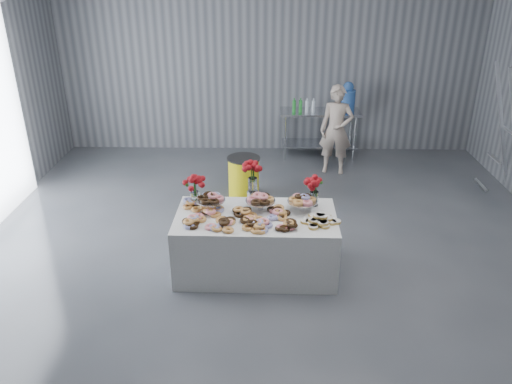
% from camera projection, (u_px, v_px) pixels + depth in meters
% --- Properties ---
extents(ground, '(9.00, 9.00, 0.00)m').
position_uv_depth(ground, '(269.00, 274.00, 6.09)').
color(ground, '#3D3F45').
rests_on(ground, ground).
extents(room_walls, '(8.04, 9.04, 4.02)m').
position_uv_depth(room_walls, '(245.00, 52.00, 5.04)').
color(room_walls, slate).
rests_on(room_walls, ground).
extents(display_table, '(1.91, 1.02, 0.75)m').
position_uv_depth(display_table, '(256.00, 243.00, 6.03)').
color(display_table, white).
rests_on(display_table, ground).
extents(prep_table, '(1.50, 0.60, 0.90)m').
position_uv_depth(prep_table, '(319.00, 125.00, 9.52)').
color(prep_table, silver).
rests_on(prep_table, ground).
extents(donut_mounds, '(1.81, 0.82, 0.09)m').
position_uv_depth(donut_mounds, '(256.00, 214.00, 5.81)').
color(donut_mounds, '#E49253').
rests_on(donut_mounds, display_table).
extents(cake_stand_left, '(0.36, 0.36, 0.17)m').
position_uv_depth(cake_stand_left, '(210.00, 199.00, 5.96)').
color(cake_stand_left, silver).
rests_on(cake_stand_left, display_table).
extents(cake_stand_mid, '(0.36, 0.36, 0.17)m').
position_uv_depth(cake_stand_mid, '(260.00, 199.00, 5.95)').
color(cake_stand_mid, silver).
rests_on(cake_stand_mid, display_table).
extents(cake_stand_right, '(0.36, 0.36, 0.17)m').
position_uv_depth(cake_stand_right, '(302.00, 200.00, 5.93)').
color(cake_stand_right, silver).
rests_on(cake_stand_right, display_table).
extents(danish_pile, '(0.48, 0.48, 0.11)m').
position_uv_depth(danish_pile, '(321.00, 218.00, 5.69)').
color(danish_pile, white).
rests_on(danish_pile, display_table).
extents(bouquet_left, '(0.26, 0.26, 0.42)m').
position_uv_depth(bouquet_left, '(194.00, 183.00, 5.99)').
color(bouquet_left, white).
rests_on(bouquet_left, display_table).
extents(bouquet_right, '(0.26, 0.26, 0.42)m').
position_uv_depth(bouquet_right, '(315.00, 183.00, 6.00)').
color(bouquet_right, white).
rests_on(bouquet_right, display_table).
extents(bouquet_center, '(0.26, 0.26, 0.57)m').
position_uv_depth(bouquet_center, '(253.00, 174.00, 6.03)').
color(bouquet_center, silver).
rests_on(bouquet_center, display_table).
extents(water_jug, '(0.28, 0.28, 0.55)m').
position_uv_depth(water_jug, '(348.00, 98.00, 9.29)').
color(water_jug, '#3B71CA').
rests_on(water_jug, prep_table).
extents(drink_bottles, '(0.54, 0.08, 0.27)m').
position_uv_depth(drink_bottles, '(304.00, 105.00, 9.26)').
color(drink_bottles, '#268C33').
rests_on(drink_bottles, prep_table).
extents(person, '(0.63, 0.48, 1.57)m').
position_uv_depth(person, '(336.00, 130.00, 8.72)').
color(person, '#CC8C93').
rests_on(person, ground).
extents(trash_barrel, '(0.52, 0.52, 0.67)m').
position_uv_depth(trash_barrel, '(244.00, 177.00, 7.95)').
color(trash_barrel, yellow).
rests_on(trash_barrel, ground).
extents(stepladder, '(0.80, 0.53, 2.11)m').
position_uv_depth(stepladder, '(508.00, 130.00, 7.81)').
color(stepladder, silver).
rests_on(stepladder, ground).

